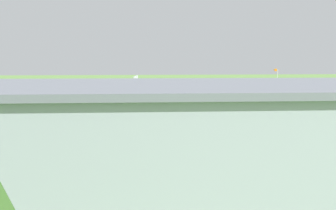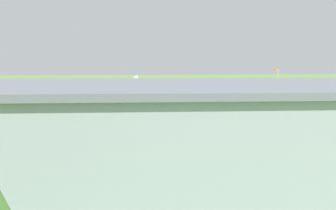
# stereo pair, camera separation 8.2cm
# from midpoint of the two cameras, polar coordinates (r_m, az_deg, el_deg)

# --- Properties ---
(ground_plane) EXTENTS (400.00, 400.00, 0.00)m
(ground_plane) POSITION_cam_midpoint_polar(r_m,az_deg,el_deg) (65.94, -2.83, -1.00)
(ground_plane) COLOR #608C42
(hangar) EXTENTS (37.75, 17.19, 6.89)m
(hangar) POSITION_cam_midpoint_polar(r_m,az_deg,el_deg) (25.54, 13.32, -4.63)
(hangar) COLOR #99A3AD
(hangar) RESTS_ON ground_plane
(biplane) EXTENTS (8.50, 7.88, 4.23)m
(biplane) POSITION_cam_midpoint_polar(r_m,az_deg,el_deg) (60.63, -3.04, 2.08)
(biplane) COLOR silver
(car_orange) EXTENTS (2.51, 4.19, 1.62)m
(car_orange) POSITION_cam_midpoint_polar(r_m,az_deg,el_deg) (39.97, -20.60, -4.81)
(car_orange) COLOR orange
(car_orange) RESTS_ON ground_plane
(person_walking_on_apron) EXTENTS (0.51, 0.51, 1.64)m
(person_walking_on_apron) POSITION_cam_midpoint_polar(r_m,az_deg,el_deg) (41.73, -8.21, -4.07)
(person_walking_on_apron) COLOR orange
(person_walking_on_apron) RESTS_ON ground_plane
(windsock) EXTENTS (1.08, 1.32, 6.90)m
(windsock) POSITION_cam_midpoint_polar(r_m,az_deg,el_deg) (87.54, 15.06, 4.52)
(windsock) COLOR silver
(windsock) RESTS_ON ground_plane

